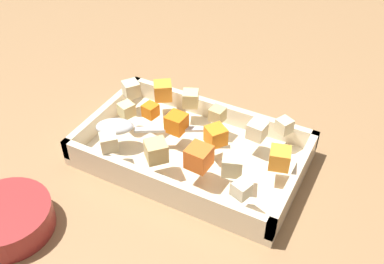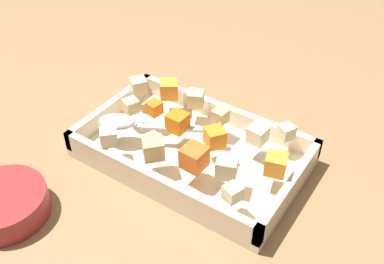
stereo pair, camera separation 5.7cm
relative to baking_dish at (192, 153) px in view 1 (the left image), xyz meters
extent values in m
plane|color=#936D47|center=(-0.01, -0.02, -0.01)|extent=(4.00, 4.00, 0.00)
cube|color=beige|center=(0.00, 0.00, -0.01)|extent=(0.36, 0.22, 0.01)
cube|color=beige|center=(0.00, -0.10, 0.02)|extent=(0.36, 0.01, 0.03)
cube|color=beige|center=(0.00, 0.10, 0.02)|extent=(0.36, 0.01, 0.03)
cube|color=beige|center=(-0.17, 0.00, 0.02)|extent=(0.01, 0.22, 0.03)
cube|color=beige|center=(0.17, 0.00, 0.02)|extent=(0.01, 0.22, 0.03)
cube|color=orange|center=(0.03, 0.00, 0.05)|extent=(0.03, 0.03, 0.03)
cube|color=orange|center=(-0.15, 0.00, 0.05)|extent=(0.04, 0.04, 0.03)
cube|color=orange|center=(-0.04, -0.01, 0.05)|extent=(0.04, 0.04, 0.03)
cube|color=orange|center=(0.10, -0.07, 0.05)|extent=(0.04, 0.04, 0.03)
cube|color=orange|center=(0.09, -0.01, 0.05)|extent=(0.03, 0.03, 0.02)
cube|color=orange|center=(-0.04, 0.05, 0.05)|extent=(0.04, 0.04, 0.03)
cube|color=beige|center=(-0.09, -0.05, 0.05)|extent=(0.03, 0.03, 0.03)
cube|color=beige|center=(-0.09, 0.04, 0.05)|extent=(0.04, 0.04, 0.03)
cube|color=#E0CC89|center=(0.12, 0.00, 0.05)|extent=(0.03, 0.03, 0.02)
cube|color=beige|center=(0.15, -0.05, 0.05)|extent=(0.04, 0.04, 0.03)
cube|color=beige|center=(-0.13, -0.08, 0.05)|extent=(0.03, 0.03, 0.02)
cube|color=beige|center=(0.10, 0.08, 0.05)|extent=(0.04, 0.04, 0.03)
cube|color=#E0CC89|center=(0.04, -0.08, 0.05)|extent=(0.04, 0.04, 0.03)
cube|color=tan|center=(-0.02, -0.06, 0.05)|extent=(0.03, 0.03, 0.02)
cube|color=tan|center=(0.02, 0.07, 0.05)|extent=(0.04, 0.04, 0.03)
cube|color=beige|center=(-0.12, 0.08, 0.05)|extent=(0.03, 0.03, 0.02)
ellipsoid|color=silver|center=(0.12, 0.05, 0.04)|extent=(0.07, 0.06, 0.02)
cube|color=silver|center=(0.03, 0.00, 0.04)|extent=(0.13, 0.08, 0.01)
cylinder|color=maroon|center=(0.16, 0.25, 0.01)|extent=(0.13, 0.13, 0.04)
camera|label=1|loc=(-0.26, 0.49, 0.50)|focal=42.27mm
camera|label=2|loc=(-0.31, 0.46, 0.50)|focal=42.27mm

